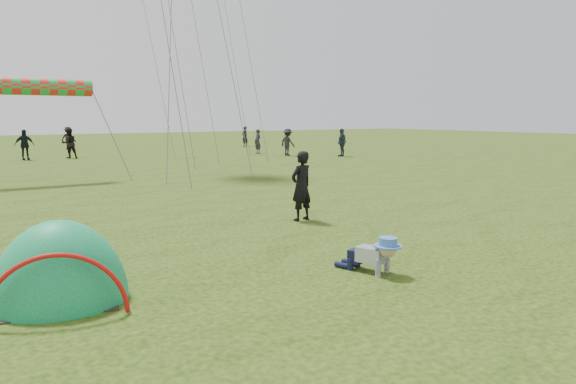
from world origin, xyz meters
TOP-DOWN VIEW (x-y plane):
  - ground at (0.00, 0.00)m, footprint 140.00×140.00m
  - crawling_toddler at (1.16, -0.15)m, footprint 0.79×0.95m
  - popup_tent at (-3.28, 1.19)m, footprint 2.04×1.81m
  - standing_adult at (2.58, 3.91)m, footprint 0.67×0.51m
  - crowd_person_1 at (1.67, 26.56)m, footprint 0.94×0.78m
  - crowd_person_2 at (-0.71, 26.72)m, footprint 1.04×0.48m
  - crowd_person_3 at (13.57, 21.06)m, footprint 0.84×1.21m
  - crowd_person_6 at (15.89, 30.87)m, footprint 0.71×0.60m
  - crowd_person_8 at (16.01, 18.65)m, footprint 1.10×0.82m
  - crowd_person_9 at (3.20, 35.05)m, footprint 1.26×1.17m
  - crowd_person_12 at (12.89, 23.64)m, footprint 0.42×0.61m
  - rainbow_tube_kite at (-2.60, 15.30)m, footprint 6.18×0.64m

SIDE VIEW (x-z plane):
  - ground at x=0.00m, z-range 0.00..0.00m
  - popup_tent at x=-3.28m, z-range -1.13..1.13m
  - crawling_toddler at x=1.16m, z-range 0.00..0.63m
  - crowd_person_12 at x=12.89m, z-range 0.00..1.62m
  - crowd_person_6 at x=15.89m, z-range 0.00..1.66m
  - standing_adult at x=2.58m, z-range 0.00..1.67m
  - crowd_person_9 at x=3.20m, z-range 0.00..1.70m
  - crowd_person_3 at x=13.57m, z-range 0.00..1.70m
  - crowd_person_8 at x=16.01m, z-range 0.00..1.73m
  - crowd_person_2 at x=-0.71m, z-range 0.00..1.73m
  - crowd_person_1 at x=1.67m, z-range 0.00..1.77m
  - rainbow_tube_kite at x=-2.60m, z-range 3.25..3.89m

